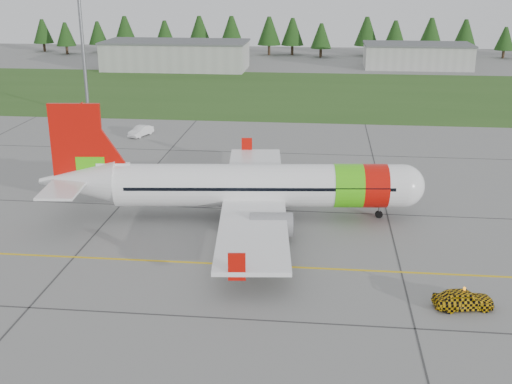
# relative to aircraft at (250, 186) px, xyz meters

# --- Properties ---
(ground) EXTENTS (320.00, 320.00, 0.00)m
(ground) POSITION_rel_aircraft_xyz_m (2.37, -18.00, -2.99)
(ground) COLOR gray
(ground) RESTS_ON ground
(aircraft) EXTENTS (34.24, 31.69, 10.37)m
(aircraft) POSITION_rel_aircraft_xyz_m (0.00, 0.00, 0.00)
(aircraft) COLOR white
(aircraft) RESTS_ON ground
(follow_me_car) EXTENTS (1.58, 1.78, 3.92)m
(follow_me_car) POSITION_rel_aircraft_xyz_m (15.79, -15.01, -1.03)
(follow_me_car) COLOR yellow
(follow_me_car) RESTS_ON ground
(service_van) EXTENTS (1.84, 1.79, 4.18)m
(service_van) POSITION_rel_aircraft_xyz_m (-18.23, 28.78, -0.90)
(service_van) COLOR white
(service_van) RESTS_ON ground
(grass_strip) EXTENTS (320.00, 50.00, 0.03)m
(grass_strip) POSITION_rel_aircraft_xyz_m (2.37, 64.00, -2.98)
(grass_strip) COLOR #30561E
(grass_strip) RESTS_ON ground
(taxi_guideline) EXTENTS (120.00, 0.25, 0.02)m
(taxi_guideline) POSITION_rel_aircraft_xyz_m (2.37, -10.00, -2.98)
(taxi_guideline) COLOR gold
(taxi_guideline) RESTS_ON ground
(hangar_west) EXTENTS (32.00, 14.00, 6.00)m
(hangar_west) POSITION_rel_aircraft_xyz_m (-27.63, 92.00, 0.01)
(hangar_west) COLOR #A8A8A3
(hangar_west) RESTS_ON ground
(hangar_east) EXTENTS (24.00, 12.00, 5.20)m
(hangar_east) POSITION_rel_aircraft_xyz_m (27.37, 100.00, -0.39)
(hangar_east) COLOR #A8A8A3
(hangar_east) RESTS_ON ground
(floodlight_mast) EXTENTS (0.50, 0.50, 20.00)m
(floodlight_mast) POSITION_rel_aircraft_xyz_m (-29.63, 40.00, 7.01)
(floodlight_mast) COLOR slate
(floodlight_mast) RESTS_ON ground
(treeline) EXTENTS (160.00, 8.00, 10.00)m
(treeline) POSITION_rel_aircraft_xyz_m (2.37, 120.00, 2.01)
(treeline) COLOR #1C3F14
(treeline) RESTS_ON ground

